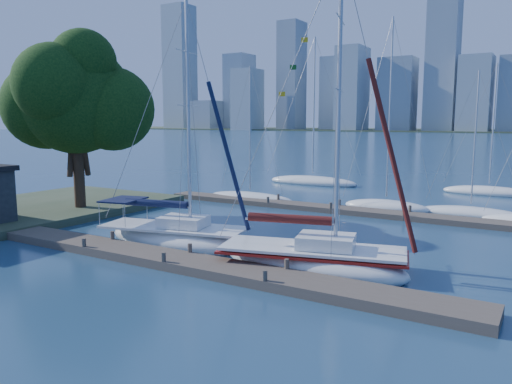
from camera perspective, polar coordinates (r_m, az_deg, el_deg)
The scene contains 12 objects.
ground at distance 22.67m, azimuth -8.96°, elevation -8.29°, with size 700.00×700.00×0.00m, color navy.
near_dock at distance 22.62m, azimuth -8.98°, elevation -7.80°, with size 26.00×2.00×0.40m, color #50453B.
far_dock at distance 35.32m, azimuth 10.53°, elevation -2.10°, with size 30.00×1.80×0.36m, color #50453B.
shore at distance 37.23m, azimuth -26.38°, elevation -2.18°, with size 12.00×22.00×0.50m, color #38472D.
tree at distance 35.94m, azimuth -19.97°, elevation 10.32°, with size 9.72×8.83×12.20m.
sailboat_navy at distance 26.20m, azimuth -9.39°, elevation -3.81°, with size 8.61×4.40×12.74m.
sailboat_maroon at distance 21.67m, azimuth 6.50°, elevation -6.11°, with size 8.86×4.78×13.62m.
bg_boat_0 at distance 40.32m, azimuth -0.66°, elevation -0.64°, with size 7.90×4.29×10.93m.
bg_boat_2 at distance 37.22m, azimuth 14.66°, elevation -1.55°, with size 6.55×4.21×13.80m.
bg_boat_3 at distance 36.65m, azimuth 23.31°, elevation -2.21°, with size 7.10×4.31×9.91m.
bg_boat_6 at distance 50.88m, azimuth 6.50°, elevation 1.22°, with size 9.75×5.49×14.88m.
bg_boat_7 at distance 47.92m, azimuth 25.08°, elevation 0.02°, with size 7.63×2.29×11.55m.
Camera 1 is at (14.05, -16.62, 6.37)m, focal length 35.00 mm.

